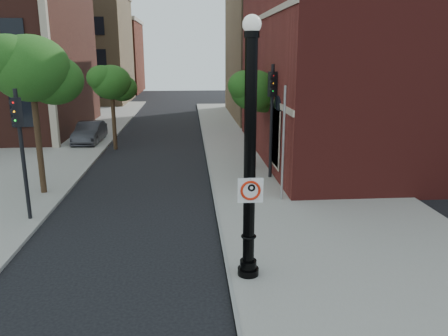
{
  "coord_description": "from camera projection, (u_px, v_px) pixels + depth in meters",
  "views": [
    {
      "loc": [
        1.11,
        -9.82,
        5.67
      ],
      "look_at": [
        2.06,
        2.0,
        2.55
      ],
      "focal_mm": 35.0,
      "sensor_mm": 36.0,
      "label": 1
    }
  ],
  "objects": [
    {
      "name": "sidewalk_left",
      "position": [
        29.0,
        145.0,
        27.46
      ],
      "size": [
        10.0,
        50.0,
        0.12
      ],
      "primitive_type": "cube",
      "color": "gray",
      "rests_on": "ground"
    },
    {
      "name": "street_tree_a",
      "position": [
        32.0,
        70.0,
        16.82
      ],
      "size": [
        3.54,
        3.2,
        6.39
      ],
      "color": "#2F2113",
      "rests_on": "ground"
    },
    {
      "name": "bg_building_tan_b",
      "position": [
        354.0,
        38.0,
        39.2
      ],
      "size": [
        22.0,
        14.0,
        14.0
      ],
      "primitive_type": "cube",
      "color": "olive",
      "rests_on": "ground"
    },
    {
      "name": "lamppost",
      "position": [
        250.0,
        167.0,
        10.59
      ],
      "size": [
        0.55,
        0.55,
        6.52
      ],
      "color": "black",
      "rests_on": "ground"
    },
    {
      "name": "traffic_signal_left",
      "position": [
        20.0,
        134.0,
        14.4
      ],
      "size": [
        0.37,
        0.4,
        4.57
      ],
      "rotation": [
        0.0,
        0.0,
        0.4
      ],
      "color": "black",
      "rests_on": "ground"
    },
    {
      "name": "no_parking_sign",
      "position": [
        251.0,
        190.0,
        10.57
      ],
      "size": [
        0.63,
        0.07,
        0.63
      ],
      "rotation": [
        0.0,
        0.0,
        -0.02
      ],
      "color": "white",
      "rests_on": "ground"
    },
    {
      "name": "sidewalk_right",
      "position": [
        292.0,
        174.0,
        20.91
      ],
      "size": [
        8.0,
        60.0,
        0.12
      ],
      "primitive_type": "cube",
      "color": "gray",
      "rests_on": "ground"
    },
    {
      "name": "street_tree_b",
      "position": [
        112.0,
        83.0,
        25.68
      ],
      "size": [
        2.79,
        2.52,
        5.03
      ],
      "color": "#2F2113",
      "rests_on": "ground"
    },
    {
      "name": "bg_building_red",
      "position": [
        99.0,
        58.0,
        64.53
      ],
      "size": [
        12.0,
        12.0,
        10.0
      ],
      "primitive_type": "cube",
      "color": "maroon",
      "rests_on": "ground"
    },
    {
      "name": "traffic_signal_right",
      "position": [
        272.0,
        103.0,
        19.37
      ],
      "size": [
        0.39,
        0.45,
        5.23
      ],
      "rotation": [
        0.0,
        0.0,
        0.25
      ],
      "color": "black",
      "rests_on": "ground"
    },
    {
      "name": "street_tree_c",
      "position": [
        255.0,
        92.0,
        21.17
      ],
      "size": [
        2.73,
        2.46,
        4.91
      ],
      "color": "#2F2113",
      "rests_on": "ground"
    },
    {
      "name": "parked_car",
      "position": [
        90.0,
        133.0,
        28.31
      ],
      "size": [
        1.55,
        4.22,
        1.38
      ],
      "primitive_type": "imported",
      "rotation": [
        0.0,
        0.0,
        -0.02
      ],
      "color": "#2F2F34",
      "rests_on": "ground"
    },
    {
      "name": "utility_pole",
      "position": [
        283.0,
        146.0,
        16.62
      ],
      "size": [
        0.09,
        0.09,
        4.53
      ],
      "primitive_type": "cylinder",
      "color": "#999999",
      "rests_on": "ground"
    },
    {
      "name": "ground",
      "position": [
        148.0,
        289.0,
        10.82
      ],
      "size": [
        120.0,
        120.0,
        0.0
      ],
      "primitive_type": "plane",
      "color": "black",
      "rests_on": "ground"
    },
    {
      "name": "curb_edge",
      "position": [
        210.0,
        176.0,
        20.61
      ],
      "size": [
        0.1,
        60.0,
        0.14
      ],
      "primitive_type": "cube",
      "color": "gray",
      "rests_on": "ground"
    },
    {
      "name": "bg_building_tan_a",
      "position": [
        75.0,
        50.0,
        50.78
      ],
      "size": [
        12.0,
        12.0,
        12.0
      ],
      "primitive_type": "cube",
      "color": "olive",
      "rests_on": "ground"
    }
  ]
}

